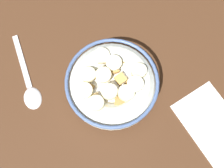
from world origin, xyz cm
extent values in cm
cube|color=#472B19|center=(0.00, 0.00, -1.00)|extent=(94.06, 94.06, 2.00)
cylinder|color=beige|center=(0.00, 0.00, 0.30)|extent=(8.55, 8.55, 0.60)
torus|color=beige|center=(0.00, 0.00, 2.40)|extent=(15.54, 15.54, 4.81)
torus|color=#4C6699|center=(0.00, 0.00, 4.51)|extent=(15.68, 15.68, 0.60)
cylinder|color=white|center=(0.00, 0.00, 3.39)|extent=(12.66, 12.66, 0.40)
cube|color=tan|center=(1.53, -3.72, 3.92)|extent=(1.94, 1.92, 0.82)
cube|color=tan|center=(5.22, 0.55, 4.04)|extent=(1.97, 1.99, 0.82)
cube|color=tan|center=(-2.31, -2.95, 4.03)|extent=(2.22, 2.17, 0.95)
cube|color=tan|center=(-4.61, 2.25, 4.02)|extent=(2.35, 2.35, 0.80)
cube|color=#B78947|center=(-4.76, -2.61, 4.06)|extent=(1.73, 1.81, 0.96)
cube|color=tan|center=(4.48, -2.32, 4.07)|extent=(2.35, 2.35, 0.81)
cube|color=#AD7F42|center=(3.68, -3.66, 3.91)|extent=(2.21, 2.16, 0.93)
cube|color=#B78947|center=(1.27, 3.22, 4.11)|extent=(2.20, 2.21, 0.82)
cube|color=#AD7F42|center=(1.68, -5.23, 4.00)|extent=(2.34, 2.34, 0.83)
cube|color=#AD7F42|center=(-2.05, 1.09, 4.16)|extent=(1.73, 1.73, 0.76)
cube|color=#B78947|center=(-3.09, 3.76, 3.95)|extent=(1.82, 1.76, 0.91)
cube|color=#B78947|center=(1.73, -0.76, 3.99)|extent=(2.27, 2.27, 0.77)
cube|color=tan|center=(2.05, 1.89, 3.94)|extent=(2.32, 2.33, 0.82)
cube|color=#AD7F42|center=(1.80, 4.75, 4.14)|extent=(2.24, 2.22, 0.87)
cube|color=#AD7F42|center=(3.49, -0.06, 3.99)|extent=(2.25, 2.22, 0.91)
cube|color=#B78947|center=(-1.55, 4.97, 3.95)|extent=(2.38, 2.36, 0.97)
cube|color=#AD7F42|center=(-4.38, -0.32, 3.93)|extent=(2.06, 2.09, 0.84)
cube|color=tan|center=(-0.24, 1.55, 4.13)|extent=(2.05, 2.01, 0.85)
cube|color=#B78947|center=(3.37, 2.99, 4.06)|extent=(2.32, 2.33, 0.80)
cube|color=#AD7F42|center=(-0.55, -4.01, 3.90)|extent=(2.33, 2.33, 0.78)
cylinder|color=beige|center=(2.80, 1.34, 5.19)|extent=(3.78, 3.80, 0.92)
cylinder|color=beige|center=(-1.42, -0.95, 4.95)|extent=(3.66, 3.71, 1.14)
cylinder|color=#F9EFC6|center=(1.94, 3.31, 5.20)|extent=(3.64, 3.64, 0.91)
cylinder|color=beige|center=(1.66, -1.05, 5.19)|extent=(3.03, 3.04, 1.21)
cylinder|color=beige|center=(2.57, -3.73, 4.89)|extent=(3.70, 3.65, 1.11)
cylinder|color=#F4EABC|center=(0.33, -4.72, 5.01)|extent=(2.90, 2.92, 0.88)
cylinder|color=beige|center=(-0.41, 4.76, 4.87)|extent=(3.68, 3.66, 1.16)
cylinder|color=#F9EFC6|center=(-4.76, -0.17, 4.95)|extent=(3.75, 3.77, 0.96)
cylinder|color=#F4EABC|center=(-2.78, 1.40, 4.93)|extent=(3.53, 3.53, 0.83)
cylinder|color=beige|center=(-2.44, -3.32, 4.88)|extent=(3.66, 3.65, 0.88)
ellipsoid|color=silver|center=(-3.50, -14.01, 0.40)|extent=(4.24, 3.24, 0.80)
cube|color=silver|center=(-11.21, -13.94, 0.18)|extent=(11.22, 1.11, 0.36)
cube|color=white|center=(13.28, 14.25, 0.15)|extent=(16.23, 11.54, 0.30)
camera|label=1|loc=(10.70, -4.15, 41.75)|focal=37.96mm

